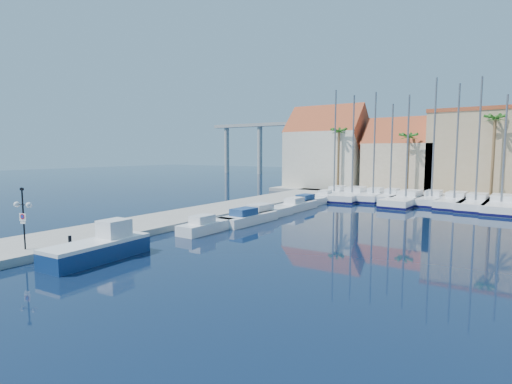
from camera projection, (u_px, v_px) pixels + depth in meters
ground at (152, 265)px, 22.23m from camera, size 260.00×260.00×0.00m
quay_west at (195, 215)px, 38.35m from camera, size 6.00×77.00×0.50m
shore_north at (461, 195)px, 56.53m from camera, size 54.00×16.00×0.50m
lamp_post at (23, 209)px, 23.51m from camera, size 1.22×0.59×3.70m
bollard at (70, 240)px, 25.12m from camera, size 0.21×0.21×0.53m
fishing_boat at (100, 247)px, 23.31m from camera, size 2.47×6.40×2.20m
motorboat_west_0 at (206, 226)px, 31.31m from camera, size 1.72×5.29×1.40m
motorboat_west_1 at (248, 218)px, 35.20m from camera, size 2.38×6.59×1.40m
motorboat_west_2 at (264, 213)px, 38.06m from camera, size 2.61×6.98×1.40m
motorboat_west_3 at (297, 205)px, 43.32m from camera, size 2.04×6.17×1.40m
motorboat_west_4 at (307, 202)px, 46.52m from camera, size 2.17×6.28×1.40m
motorboat_west_5 at (326, 196)px, 51.86m from camera, size 2.17×5.54×1.40m
sailboat_0 at (335, 193)px, 54.45m from camera, size 2.77×9.30×14.41m
sailboat_1 at (353, 195)px, 52.91m from camera, size 3.82×11.80×13.52m
sailboat_2 at (374, 196)px, 51.85m from camera, size 2.98×9.23×13.77m
sailboat_3 at (391, 197)px, 50.72m from camera, size 2.45×8.16×12.18m
sailboat_4 at (407, 200)px, 48.10m from camera, size 3.80×12.19×12.91m
sailboat_5 at (432, 199)px, 48.17m from camera, size 2.53×9.25×14.89m
sailboat_6 at (455, 201)px, 46.35m from camera, size 3.17×10.77×13.92m
sailboat_7 at (476, 203)px, 44.51m from camera, size 3.29×10.70×14.36m
sailboat_8 at (501, 205)px, 43.15m from camera, size 3.43×11.76×12.25m
building_0 at (327, 150)px, 66.06m from camera, size 12.30×9.00×13.50m
building_1 at (402, 159)px, 59.59m from camera, size 10.30×8.00×11.00m
building_2 at (487, 152)px, 54.28m from camera, size 14.20×10.20×11.50m
palm_0 at (339, 133)px, 59.46m from camera, size 2.60×2.60×10.15m
palm_1 at (409, 138)px, 54.06m from camera, size 2.60×2.60×9.15m
palm_2 at (495, 121)px, 48.38m from camera, size 2.60×2.60×11.15m
viaduct at (281, 138)px, 110.69m from camera, size 48.00×2.20×14.45m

